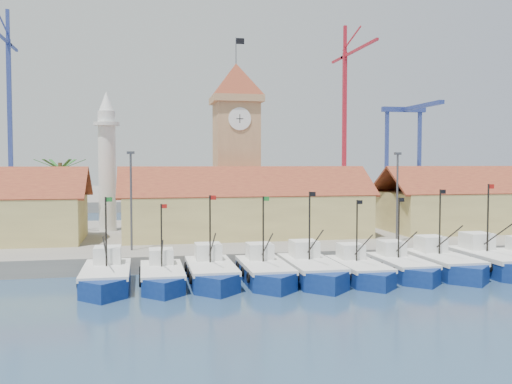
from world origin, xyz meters
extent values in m
plane|color=navy|center=(0.00, 0.00, 0.00)|extent=(400.00, 400.00, 0.00)
cube|color=gray|center=(0.00, 24.00, 0.75)|extent=(140.00, 32.00, 1.50)
cube|color=gray|center=(0.00, 110.00, 1.00)|extent=(240.00, 80.00, 2.00)
cube|color=navy|center=(-13.76, 3.41, 0.49)|extent=(3.44, 7.79, 1.77)
cube|color=navy|center=(-13.76, -0.49, 0.49)|extent=(3.44, 3.44, 1.77)
cube|color=silver|center=(-13.76, 3.41, 1.38)|extent=(3.51, 8.00, 0.34)
cube|color=silver|center=(-13.76, 5.35, 2.16)|extent=(2.07, 2.16, 1.38)
cylinder|color=black|center=(-13.76, 3.90, 4.13)|extent=(0.14, 0.14, 5.51)
cube|color=#197226|center=(-13.51, 3.90, 6.69)|extent=(0.49, 0.02, 0.34)
cube|color=navy|center=(-9.58, 3.18, 0.45)|extent=(3.15, 7.13, 1.62)
cube|color=navy|center=(-9.58, -0.38, 0.45)|extent=(3.15, 3.15, 1.62)
cube|color=silver|center=(-9.58, 3.18, 1.26)|extent=(3.22, 7.33, 0.32)
cube|color=silver|center=(-9.58, 4.97, 1.98)|extent=(1.89, 1.98, 1.26)
cylinder|color=black|center=(-9.58, 3.63, 3.78)|extent=(0.13, 0.13, 5.04)
cube|color=#A5140F|center=(-9.35, 3.63, 6.13)|extent=(0.45, 0.02, 0.32)
cube|color=navy|center=(-5.74, 3.51, 0.49)|extent=(3.46, 7.83, 1.78)
cube|color=navy|center=(-5.74, -0.41, 0.49)|extent=(3.46, 3.46, 1.78)
cube|color=silver|center=(-5.74, 3.51, 1.38)|extent=(3.53, 8.04, 0.35)
cube|color=silver|center=(-5.74, 5.46, 2.17)|extent=(2.08, 2.17, 1.38)
cylinder|color=black|center=(-5.74, 4.00, 4.15)|extent=(0.14, 0.14, 5.53)
cube|color=#A5140F|center=(-5.49, 4.00, 6.72)|extent=(0.49, 0.02, 0.35)
cube|color=navy|center=(-1.50, 3.13, 0.49)|extent=(3.40, 7.70, 1.75)
cube|color=navy|center=(-1.50, -0.72, 0.49)|extent=(3.40, 3.40, 1.75)
cube|color=silver|center=(-1.50, 3.13, 1.36)|extent=(3.47, 7.91, 0.34)
cube|color=silver|center=(-1.50, 5.05, 2.14)|extent=(2.04, 2.14, 1.36)
cylinder|color=black|center=(-1.50, 3.62, 4.08)|extent=(0.14, 0.14, 5.44)
cube|color=#197226|center=(-1.25, 3.62, 6.61)|extent=(0.49, 0.02, 0.34)
cube|color=navy|center=(2.29, 2.85, 0.51)|extent=(3.58, 8.10, 1.84)
cube|color=navy|center=(2.29, -1.20, 0.51)|extent=(3.58, 3.58, 1.84)
cube|color=silver|center=(2.29, 2.85, 1.43)|extent=(3.65, 8.32, 0.36)
cube|color=silver|center=(2.29, 4.88, 2.25)|extent=(2.15, 2.25, 1.43)
cylinder|color=black|center=(2.29, 3.36, 4.29)|extent=(0.14, 0.14, 5.73)
cube|color=black|center=(2.55, 3.36, 6.95)|extent=(0.51, 0.02, 0.36)
cube|color=navy|center=(6.18, 2.40, 0.46)|extent=(3.23, 7.31, 1.66)
cube|color=navy|center=(6.18, -1.25, 0.46)|extent=(3.23, 3.23, 1.66)
cube|color=silver|center=(6.18, 2.40, 1.29)|extent=(3.29, 7.51, 0.32)
cube|color=silver|center=(6.18, 4.23, 2.03)|extent=(1.94, 2.03, 1.29)
cylinder|color=black|center=(6.18, 2.86, 3.87)|extent=(0.13, 0.13, 5.17)
cube|color=black|center=(6.41, 2.86, 6.27)|extent=(0.46, 0.02, 0.32)
cube|color=navy|center=(10.18, 3.09, 0.47)|extent=(3.28, 7.42, 1.69)
cube|color=navy|center=(10.18, -0.62, 0.47)|extent=(3.28, 3.28, 1.69)
cube|color=silver|center=(10.18, 3.09, 1.31)|extent=(3.34, 7.62, 0.33)
cube|color=silver|center=(10.18, 4.95, 2.06)|extent=(1.97, 2.06, 1.31)
cylinder|color=black|center=(10.18, 3.56, 3.93)|extent=(0.13, 0.13, 5.24)
cube|color=black|center=(10.42, 3.56, 6.37)|extent=(0.47, 0.02, 0.33)
cube|color=navy|center=(14.12, 3.33, 0.51)|extent=(3.60, 8.15, 1.85)
cube|color=navy|center=(14.12, -0.74, 0.51)|extent=(3.60, 3.60, 1.85)
cube|color=silver|center=(14.12, 3.33, 1.44)|extent=(3.68, 8.38, 0.36)
cube|color=silver|center=(14.12, 5.37, 2.27)|extent=(2.16, 2.27, 1.44)
cylinder|color=black|center=(14.12, 3.85, 4.32)|extent=(0.14, 0.14, 5.77)
cube|color=black|center=(14.37, 3.85, 7.00)|extent=(0.51, 0.02, 0.36)
cube|color=navy|center=(18.69, 3.27, 0.55)|extent=(3.82, 8.64, 1.96)
cube|color=silver|center=(18.69, 3.27, 1.53)|extent=(3.89, 8.88, 0.38)
cube|color=silver|center=(18.69, 5.43, 2.40)|extent=(2.29, 2.40, 1.53)
cylinder|color=black|center=(18.69, 3.82, 4.58)|extent=(0.15, 0.15, 6.11)
cube|color=#A5140F|center=(18.96, 3.82, 7.42)|extent=(0.55, 0.02, 0.38)
cube|color=#D5C575|center=(0.00, 20.00, 3.75)|extent=(26.00, 10.00, 4.50)
cube|color=#9C4B27|center=(0.00, 17.50, 7.50)|extent=(27.04, 5.13, 3.21)
cube|color=#9C4B27|center=(0.00, 22.50, 7.50)|extent=(27.04, 5.13, 3.21)
cube|color=#D5C575|center=(32.00, 20.00, 3.75)|extent=(30.00, 10.00, 4.50)
cube|color=#9C4B27|center=(32.00, 22.50, 7.50)|extent=(31.20, 5.13, 3.21)
cube|color=tan|center=(0.00, 26.00, 9.00)|extent=(5.00, 5.00, 15.00)
cube|color=tan|center=(0.00, 26.00, 16.90)|extent=(5.80, 5.80, 0.80)
pyramid|color=#9C4B27|center=(0.00, 26.00, 19.20)|extent=(5.80, 5.80, 4.00)
cylinder|color=white|center=(0.00, 23.45, 14.50)|extent=(2.60, 0.15, 2.60)
cube|color=black|center=(0.00, 23.37, 14.50)|extent=(0.08, 0.02, 1.00)
cube|color=black|center=(0.00, 23.37, 14.50)|extent=(0.80, 0.02, 0.08)
cylinder|color=#3F3F44|center=(0.00, 26.00, 22.70)|extent=(0.10, 0.10, 3.00)
cube|color=black|center=(0.50, 26.00, 23.80)|extent=(1.00, 0.03, 0.70)
cylinder|color=silver|center=(-15.00, 28.00, 8.50)|extent=(2.00, 2.00, 14.00)
cylinder|color=silver|center=(-15.00, 28.00, 14.00)|extent=(3.00, 3.00, 0.40)
cone|color=silver|center=(-15.00, 28.00, 16.60)|extent=(1.80, 1.80, 2.40)
cylinder|color=brown|center=(-20.00, 26.00, 5.50)|extent=(0.44, 0.44, 8.00)
cube|color=#216121|center=(-18.60, 26.00, 9.30)|extent=(2.80, 0.35, 1.18)
cube|color=#216121|center=(-19.30, 27.21, 9.30)|extent=(1.71, 2.60, 1.18)
cube|color=#216121|center=(-20.70, 27.21, 9.30)|extent=(1.71, 2.60, 1.18)
cube|color=#216121|center=(-21.40, 26.00, 9.30)|extent=(2.80, 0.35, 1.18)
cube|color=#216121|center=(-20.70, 24.79, 9.30)|extent=(1.71, 2.60, 1.18)
cube|color=#216121|center=(-19.30, 24.79, 9.30)|extent=(1.71, 2.60, 1.18)
cylinder|color=#3F3F44|center=(-12.00, 12.00, 6.00)|extent=(0.20, 0.20, 9.00)
cube|color=#3F3F44|center=(-12.00, 12.00, 10.40)|extent=(0.70, 0.25, 0.25)
cylinder|color=#3F3F44|center=(14.00, 12.00, 6.00)|extent=(0.20, 0.20, 9.00)
cube|color=#3F3F44|center=(14.00, 12.00, 10.40)|extent=(0.70, 0.25, 0.25)
cube|color=navy|center=(-42.51, 108.00, 20.77)|extent=(1.00, 1.00, 37.54)
cube|color=navy|center=(-42.51, 113.00, 38.54)|extent=(0.60, 10.00, 0.60)
cube|color=navy|center=(-42.51, 108.00, 43.04)|extent=(0.80, 0.80, 7.00)
cube|color=#AF1B29|center=(42.49, 105.00, 20.46)|extent=(1.00, 1.00, 36.91)
cube|color=#AF1B29|center=(42.49, 95.45, 37.91)|extent=(0.60, 23.88, 0.60)
cube|color=#AF1B29|center=(42.49, 110.00, 37.91)|extent=(0.60, 10.00, 0.60)
cube|color=#AF1B29|center=(42.49, 105.00, 42.41)|extent=(0.80, 0.80, 7.00)
cube|color=navy|center=(57.00, 110.00, 13.00)|extent=(0.90, 0.90, 22.00)
cube|color=navy|center=(67.00, 110.00, 13.00)|extent=(0.90, 0.90, 22.00)
cube|color=navy|center=(62.00, 110.00, 24.50)|extent=(13.00, 1.40, 1.40)
cube|color=navy|center=(62.00, 100.00, 24.50)|extent=(1.40, 22.00, 1.00)
camera|label=1|loc=(-11.03, -40.91, 9.51)|focal=40.00mm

